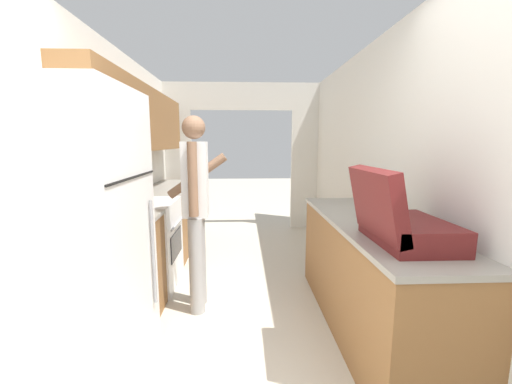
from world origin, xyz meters
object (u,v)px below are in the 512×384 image
book_stack (377,218)px  person (196,208)px  refrigerator (78,245)px  range_oven (146,244)px  suitcase (398,221)px

book_stack → person: bearing=164.8°
refrigerator → range_oven: 1.45m
refrigerator → suitcase: bearing=-1.0°
person → suitcase: (1.34, -0.93, 0.10)m
range_oven → book_stack: (2.06, -0.88, 0.47)m
suitcase → person: bearing=145.3°
suitcase → book_stack: (0.11, 0.53, -0.11)m
person → suitcase: person is taller
suitcase → range_oven: bearing=144.1°
suitcase → refrigerator: bearing=179.0°
person → book_stack: size_ratio=6.39×
book_stack → suitcase: bearing=-101.6°
refrigerator → book_stack: bearing=14.0°
refrigerator → person: size_ratio=1.05×
range_oven → person: 0.91m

